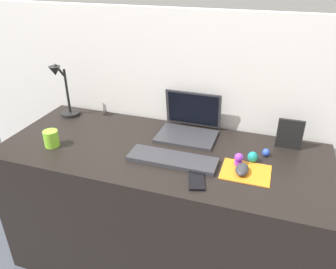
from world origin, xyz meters
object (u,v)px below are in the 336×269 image
desk_lamp (64,93)px  coffee_mug (51,139)px  toy_figurine_purple (239,159)px  toy_figurine_teal (253,157)px  laptop (189,124)px  toy_figurine_blue (266,152)px  cell_phone (197,181)px  picture_frame (290,134)px  keyboard (172,159)px  mouse (242,169)px

desk_lamp → coffee_mug: bearing=-68.4°
coffee_mug → toy_figurine_purple: 0.91m
desk_lamp → toy_figurine_teal: 1.10m
laptop → toy_figurine_blue: (0.40, -0.11, -0.04)m
cell_phone → toy_figurine_teal: (0.20, 0.23, 0.02)m
laptop → toy_figurine_purple: bearing=-38.5°
laptop → picture_frame: bearing=0.6°
desk_lamp → toy_figurine_purple: (1.02, -0.20, -0.12)m
toy_figurine_teal → toy_figurine_blue: size_ratio=1.37×
toy_figurine_purple → cell_phone: bearing=-128.8°
keyboard → desk_lamp: 0.79m
desk_lamp → toy_figurine_purple: 1.05m
keyboard → picture_frame: (0.50, 0.30, 0.06)m
mouse → desk_lamp: bearing=166.1°
desk_lamp → toy_figurine_blue: (1.13, -0.08, -0.13)m
laptop → keyboard: bearing=-89.8°
cell_phone → picture_frame: picture_frame is taller
cell_phone → coffee_mug: coffee_mug is taller
laptop → cell_phone: bearing=-70.6°
keyboard → toy_figurine_blue: bearing=24.7°
mouse → toy_figurine_blue: (0.09, 0.18, -0.00)m
mouse → picture_frame: picture_frame is taller
coffee_mug → toy_figurine_teal: (0.95, 0.17, -0.02)m
mouse → coffee_mug: bearing=-176.4°
cell_phone → toy_figurine_blue: size_ratio=3.42×
cell_phone → coffee_mug: size_ratio=1.56×
picture_frame → toy_figurine_teal: size_ratio=2.93×
toy_figurine_purple → toy_figurine_blue: 0.17m
laptop → keyboard: size_ratio=0.73×
keyboard → toy_figurine_blue: size_ratio=10.96×
toy_figurine_teal → toy_figurine_blue: bearing=53.3°
laptop → cell_phone: 0.44m
picture_frame → toy_figurine_teal: bearing=-128.7°
keyboard → desk_lamp: size_ratio=1.25×
desk_lamp → coffee_mug: desk_lamp is taller
keyboard → coffee_mug: size_ratio=4.99×
cell_phone → toy_figurine_teal: size_ratio=2.50×
desk_lamp → picture_frame: desk_lamp is taller
toy_figurine_teal → desk_lamp: bearing=172.1°
mouse → toy_figurine_blue: same height
mouse → toy_figurine_purple: toy_figurine_purple is taller
cell_phone → picture_frame: size_ratio=0.85×
laptop → toy_figurine_purple: laptop is taller
mouse → desk_lamp: (-1.05, 0.26, 0.13)m
keyboard → laptop: bearing=90.2°
cell_phone → toy_figurine_teal: toy_figurine_teal is taller
picture_frame → toy_figurine_blue: bearing=-130.0°
keyboard → mouse: bearing=0.4°
keyboard → picture_frame: 0.58m
picture_frame → coffee_mug: size_ratio=1.83×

